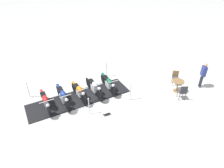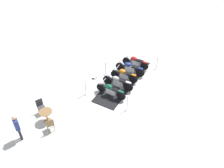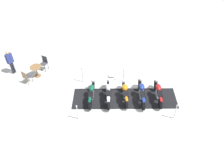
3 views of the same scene
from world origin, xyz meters
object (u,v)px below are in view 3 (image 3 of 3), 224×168
cafe_table (36,69)px  bystander_person (10,60)px  stanchion_right_mid (124,78)px  motorcycle_navy (142,92)px  info_placard (111,76)px  motorcycle_copper (125,92)px  stanchion_right_rear (83,77)px  stanchion_left_rear (78,115)px  motorcycle_maroon (158,92)px  cafe_chair_near_table (26,76)px  cafe_chair_across_table (44,62)px  motorcycle_forest (92,92)px  motorcycle_chrome (108,92)px  stanchion_left_front (175,114)px

cafe_table → bystander_person: bearing=-177.4°
stanchion_right_mid → cafe_table: stanchion_right_mid is taller
motorcycle_navy → info_placard: motorcycle_navy is taller
motorcycle_copper → stanchion_right_rear: size_ratio=1.72×
stanchion_right_rear → bystander_person: (-4.76, -0.23, 0.59)m
stanchion_right_mid → motorcycle_navy: bearing=-42.8°
cafe_table → stanchion_left_rear: bearing=-35.9°
motorcycle_maroon → cafe_chair_near_table: 8.06m
stanchion_right_rear → info_placard: size_ratio=2.88×
cafe_chair_across_table → motorcycle_navy: bearing=90.2°
motorcycle_maroon → motorcycle_forest: motorcycle_forest is taller
motorcycle_copper → motorcycle_chrome: size_ratio=0.90×
motorcycle_chrome → motorcycle_forest: bearing=88.1°
motorcycle_chrome → motorcycle_copper: bearing=-90.8°
cafe_table → bystander_person: bystander_person is taller
motorcycle_navy → info_placard: 2.64m
motorcycle_forest → cafe_chair_near_table: (-4.34, 0.34, 0.05)m
motorcycle_copper → motorcycle_forest: size_ratio=0.92×
motorcycle_copper → stanchion_left_front: (2.86, -0.86, -0.18)m
stanchion_right_rear → motorcycle_maroon: bearing=-3.9°
motorcycle_copper → stanchion_right_mid: (-0.36, 1.43, -0.20)m
stanchion_right_mid → motorcycle_forest: bearing=-128.0°
info_placard → cafe_chair_across_table: size_ratio=0.41×
motorcycle_maroon → motorcycle_forest: 3.81m
stanchion_right_mid → info_placard: stanchion_right_mid is taller
motorcycle_navy → stanchion_left_front: bearing=-134.7°
motorcycle_forest → cafe_chair_across_table: size_ratio=2.21×
motorcycle_maroon → info_placard: motorcycle_maroon is taller
motorcycle_copper → stanchion_left_front: stanchion_left_front is taller
stanchion_right_rear → stanchion_left_rear: bearing=-75.7°
motorcycle_chrome → stanchion_right_rear: bearing=45.9°
stanchion_left_front → bystander_person: bystander_person is taller
motorcycle_maroon → stanchion_right_rear: stanchion_right_rear is taller
motorcycle_maroon → stanchion_left_rear: stanchion_left_rear is taller
motorcycle_maroon → motorcycle_copper: size_ratio=1.06×
stanchion_right_mid → stanchion_left_rear: stanchion_left_rear is taller
motorcycle_chrome → stanchion_left_front: 3.83m
motorcycle_chrome → motorcycle_navy: bearing=-91.1°
motorcycle_maroon → stanchion_right_mid: size_ratio=1.99×
cafe_chair_near_table → cafe_chair_across_table: bearing=4.3°
motorcycle_maroon → stanchion_right_mid: 2.42m
cafe_table → cafe_chair_across_table: (0.15, 0.81, -0.00)m
motorcycle_forest → cafe_chair_near_table: bearing=74.1°
stanchion_right_mid → stanchion_left_rear: size_ratio=1.00×
motorcycle_navy → motorcycle_chrome: 1.91m
motorcycle_maroon → info_placard: (-3.08, 1.23, -0.45)m
stanchion_right_rear → cafe_chair_across_table: stanchion_right_rear is taller
stanchion_left_rear → bystander_person: (-5.51, 2.69, 0.68)m
motorcycle_copper → stanchion_left_front: size_ratio=1.87×
motorcycle_chrome → bystander_person: bystander_person is taller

